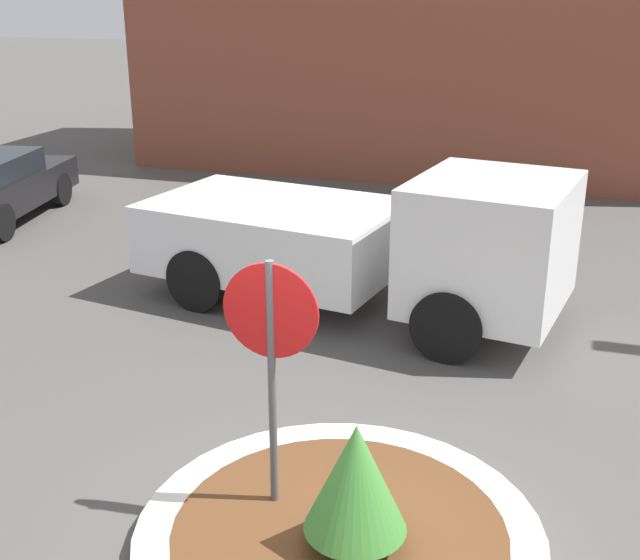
{
  "coord_description": "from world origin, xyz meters",
  "views": [
    {
      "loc": [
        1.5,
        -5.39,
        4.43
      ],
      "look_at": [
        -1.01,
        2.72,
        1.32
      ],
      "focal_mm": 45.0,
      "sensor_mm": 36.0,
      "label": 1
    }
  ],
  "objects": [
    {
      "name": "traffic_island",
      "position": [
        0.0,
        0.0,
        0.08
      ],
      "size": [
        3.44,
        3.44,
        0.16
      ],
      "color": "silver",
      "rests_on": "ground_plane"
    },
    {
      "name": "island_shrub",
      "position": [
        0.18,
        -0.19,
        0.82
      ],
      "size": [
        0.83,
        0.83,
        1.12
      ],
      "color": "brown",
      "rests_on": "traffic_island"
    },
    {
      "name": "stop_sign",
      "position": [
        -0.66,
        0.22,
        1.68
      ],
      "size": [
        0.82,
        0.07,
        2.4
      ],
      "color": "#4C4C51",
      "rests_on": "ground_plane"
    },
    {
      "name": "storefront_building",
      "position": [
        -1.97,
        15.99,
        3.97
      ],
      "size": [
        14.57,
        6.07,
        7.93
      ],
      "color": "brown",
      "rests_on": "ground_plane"
    },
    {
      "name": "utility_truck",
      "position": [
        -1.09,
        5.17,
        1.05
      ],
      "size": [
        6.36,
        3.3,
        2.11
      ],
      "rotation": [
        0.0,
        0.0,
        -0.17
      ],
      "color": "white",
      "rests_on": "ground_plane"
    },
    {
      "name": "ground_plane",
      "position": [
        0.0,
        0.0,
        0.0
      ],
      "size": [
        120.0,
        120.0,
        0.0
      ],
      "primitive_type": "plane",
      "color": "#514F4C"
    }
  ]
}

